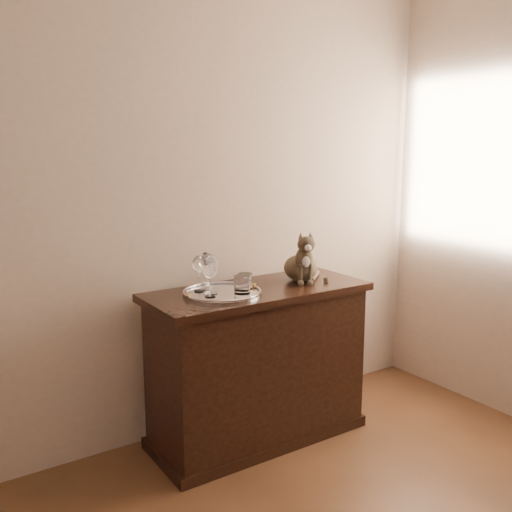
{
  "coord_description": "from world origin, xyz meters",
  "views": [
    {
      "loc": [
        -1.02,
        -0.49,
        1.59
      ],
      "look_at": [
        0.59,
        1.95,
        1.02
      ],
      "focal_mm": 40.0,
      "sensor_mm": 36.0,
      "label": 1
    }
  ],
  "objects_px": {
    "tumbler_c": "(245,281)",
    "wine_glass_b": "(206,271)",
    "wine_glass_d": "(211,274)",
    "wine_glass_a": "(199,274)",
    "cat": "(301,255)",
    "tumbler_a": "(242,285)",
    "sideboard": "(258,364)",
    "tray": "(222,293)",
    "wine_glass_c": "(210,279)"
  },
  "relations": [
    {
      "from": "tumbler_c",
      "to": "wine_glass_b",
      "type": "bearing_deg",
      "value": 151.17
    },
    {
      "from": "wine_glass_d",
      "to": "wine_glass_a",
      "type": "bearing_deg",
      "value": 110.98
    },
    {
      "from": "cat",
      "to": "tumbler_c",
      "type": "bearing_deg",
      "value": -153.26
    },
    {
      "from": "tumbler_a",
      "to": "cat",
      "type": "bearing_deg",
      "value": 11.56
    },
    {
      "from": "tumbler_a",
      "to": "tumbler_c",
      "type": "relative_size",
      "value": 1.11
    },
    {
      "from": "wine_glass_a",
      "to": "tumbler_a",
      "type": "relative_size",
      "value": 2.01
    },
    {
      "from": "wine_glass_b",
      "to": "tumbler_a",
      "type": "xyz_separation_m",
      "value": [
        0.11,
        -0.16,
        -0.05
      ]
    },
    {
      "from": "sideboard",
      "to": "tumbler_a",
      "type": "height_order",
      "value": "tumbler_a"
    },
    {
      "from": "wine_glass_a",
      "to": "wine_glass_d",
      "type": "distance_m",
      "value": 0.08
    },
    {
      "from": "wine_glass_d",
      "to": "tumbler_c",
      "type": "xyz_separation_m",
      "value": [
        0.19,
        -0.02,
        -0.06
      ]
    },
    {
      "from": "sideboard",
      "to": "tray",
      "type": "xyz_separation_m",
      "value": [
        -0.22,
        0.0,
        0.43
      ]
    },
    {
      "from": "wine_glass_b",
      "to": "wine_glass_d",
      "type": "xyz_separation_m",
      "value": [
        -0.01,
        -0.08,
        -0.0
      ]
    },
    {
      "from": "tumbler_a",
      "to": "cat",
      "type": "distance_m",
      "value": 0.46
    },
    {
      "from": "sideboard",
      "to": "wine_glass_d",
      "type": "bearing_deg",
      "value": 177.58
    },
    {
      "from": "wine_glass_a",
      "to": "wine_glass_c",
      "type": "height_order",
      "value": "wine_glass_a"
    },
    {
      "from": "tumbler_a",
      "to": "cat",
      "type": "relative_size",
      "value": 0.32
    },
    {
      "from": "wine_glass_b",
      "to": "tray",
      "type": "bearing_deg",
      "value": -64.26
    },
    {
      "from": "sideboard",
      "to": "tumbler_c",
      "type": "relative_size",
      "value": 14.47
    },
    {
      "from": "sideboard",
      "to": "tray",
      "type": "height_order",
      "value": "tray"
    },
    {
      "from": "tumbler_a",
      "to": "tumbler_c",
      "type": "bearing_deg",
      "value": 48.38
    },
    {
      "from": "tray",
      "to": "wine_glass_b",
      "type": "height_order",
      "value": "wine_glass_b"
    },
    {
      "from": "wine_glass_b",
      "to": "wine_glass_a",
      "type": "bearing_deg",
      "value": -176.49
    },
    {
      "from": "wine_glass_a",
      "to": "cat",
      "type": "distance_m",
      "value": 0.6
    },
    {
      "from": "tray",
      "to": "cat",
      "type": "distance_m",
      "value": 0.53
    },
    {
      "from": "tray",
      "to": "tumbler_a",
      "type": "bearing_deg",
      "value": -46.0
    },
    {
      "from": "tray",
      "to": "wine_glass_a",
      "type": "height_order",
      "value": "wine_glass_a"
    },
    {
      "from": "tumbler_c",
      "to": "tumbler_a",
      "type": "bearing_deg",
      "value": -131.62
    },
    {
      "from": "sideboard",
      "to": "tumbler_c",
      "type": "xyz_separation_m",
      "value": [
        -0.09,
        -0.01,
        0.47
      ]
    },
    {
      "from": "tray",
      "to": "wine_glass_b",
      "type": "relative_size",
      "value": 2.01
    },
    {
      "from": "wine_glass_d",
      "to": "tumbler_a",
      "type": "relative_size",
      "value": 2.13
    },
    {
      "from": "tray",
      "to": "wine_glass_d",
      "type": "distance_m",
      "value": 0.12
    },
    {
      "from": "wine_glass_b",
      "to": "wine_glass_c",
      "type": "height_order",
      "value": "wine_glass_b"
    },
    {
      "from": "wine_glass_a",
      "to": "tray",
      "type": "bearing_deg",
      "value": -44.87
    },
    {
      "from": "sideboard",
      "to": "wine_glass_c",
      "type": "xyz_separation_m",
      "value": [
        -0.31,
        -0.04,
        0.52
      ]
    },
    {
      "from": "sideboard",
      "to": "wine_glass_b",
      "type": "xyz_separation_m",
      "value": [
        -0.26,
        0.09,
        0.53
      ]
    },
    {
      "from": "sideboard",
      "to": "tray",
      "type": "bearing_deg",
      "value": 179.71
    },
    {
      "from": "wine_glass_d",
      "to": "cat",
      "type": "distance_m",
      "value": 0.57
    },
    {
      "from": "tray",
      "to": "cat",
      "type": "relative_size",
      "value": 1.4
    },
    {
      "from": "sideboard",
      "to": "cat",
      "type": "relative_size",
      "value": 4.19
    },
    {
      "from": "sideboard",
      "to": "cat",
      "type": "distance_m",
      "value": 0.64
    },
    {
      "from": "sideboard",
      "to": "tray",
      "type": "distance_m",
      "value": 0.48
    },
    {
      "from": "wine_glass_c",
      "to": "cat",
      "type": "height_order",
      "value": "cat"
    },
    {
      "from": "wine_glass_b",
      "to": "tumbler_c",
      "type": "bearing_deg",
      "value": -28.83
    },
    {
      "from": "wine_glass_c",
      "to": "wine_glass_d",
      "type": "xyz_separation_m",
      "value": [
        0.03,
        0.05,
        0.01
      ]
    },
    {
      "from": "tray",
      "to": "wine_glass_c",
      "type": "xyz_separation_m",
      "value": [
        -0.09,
        -0.04,
        0.09
      ]
    },
    {
      "from": "cat",
      "to": "wine_glass_a",
      "type": "bearing_deg",
      "value": -163.43
    },
    {
      "from": "wine_glass_a",
      "to": "wine_glass_b",
      "type": "distance_m",
      "value": 0.04
    },
    {
      "from": "wine_glass_c",
      "to": "tumbler_c",
      "type": "height_order",
      "value": "wine_glass_c"
    },
    {
      "from": "tumbler_a",
      "to": "cat",
      "type": "xyz_separation_m",
      "value": [
        0.44,
        0.09,
        0.09
      ]
    },
    {
      "from": "tray",
      "to": "wine_glass_d",
      "type": "bearing_deg",
      "value": 169.5
    }
  ]
}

